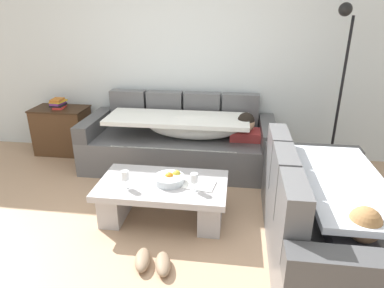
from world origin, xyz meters
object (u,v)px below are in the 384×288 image
Objects in this scene: floor_lamp at (339,82)px; couch_along_wall at (182,142)px; wine_glass_near_left at (125,176)px; pair_of_shoes at (153,262)px; fruit_bowl at (170,179)px; book_stack_on_cabinet at (58,103)px; open_magazine at (199,185)px; couch_near_window at (326,218)px; coffee_table at (163,196)px; wine_glass_near_right at (194,179)px; side_cabinet at (63,130)px.

couch_along_wall is at bearing -176.30° from floor_lamp.
wine_glass_near_left is 0.80m from pair_of_shoes.
wine_glass_near_left is (-0.30, -1.31, 0.16)m from couch_along_wall.
fruit_bowl is 1.21× the size of book_stack_on_cabinet.
fruit_bowl is 2.25m from floor_lamp.
fruit_bowl is 0.28m from open_magazine.
couch_near_window reaches higher than fruit_bowl.
wine_glass_near_left is at bearing -145.83° from floor_lamp.
couch_along_wall is 1.95× the size of coffee_table.
wine_glass_near_left is 0.62m from wine_glass_near_right.
couch_near_window is 3.56m from side_cabinet.
couch_near_window is at bearing -11.14° from wine_glass_near_right.
couch_near_window is at bearing 15.05° from pair_of_shoes.
couch_near_window is 5.19× the size of pair_of_shoes.
open_magazine is (-1.06, 0.31, 0.05)m from couch_near_window.
fruit_bowl is at bearing -37.84° from book_stack_on_cabinet.
pair_of_shoes is at bearing -113.68° from wine_glass_near_right.
wine_glass_near_left reaches higher than open_magazine.
open_magazine is at bearing -138.11° from floor_lamp.
couch_along_wall reaches higher than fruit_bowl.
coffee_table is 2.22m from side_cabinet.
floor_lamp is at bearing 3.70° from couch_along_wall.
floor_lamp reaches higher than open_magazine.
pair_of_shoes is (1.78, -2.08, -0.66)m from book_stack_on_cabinet.
floor_lamp reaches higher than couch_near_window.
wine_glass_near_left is 2.10m from book_stack_on_cabinet.
open_magazine is at bearing 70.24° from wine_glass_near_right.
couch_near_window reaches higher than pair_of_shoes.
wine_glass_near_left reaches higher than fruit_bowl.
couch_along_wall is 1.31× the size of couch_near_window.
book_stack_on_cabinet is (-3.13, 1.72, 0.37)m from couch_near_window.
wine_glass_near_right is at bearing 66.32° from pair_of_shoes.
fruit_bowl is 0.41m from wine_glass_near_left.
wine_glass_near_left is 1.00× the size of wine_glass_near_right.
couch_near_window is 3.59m from book_stack_on_cabinet.
wine_glass_near_right is (0.32, -1.27, 0.16)m from couch_along_wall.
couch_near_window reaches higher than book_stack_on_cabinet.
side_cabinet is (-1.79, 1.39, -0.10)m from fruit_bowl.
couch_along_wall is 1.32m from wine_glass_near_right.
coffee_table is 0.37m from open_magazine.
open_magazine reaches higher than pair_of_shoes.
couch_along_wall is at bearing 93.74° from fruit_bowl.
side_cabinet reaches higher than coffee_table.
fruit_bowl is 1.00× the size of open_magazine.
coffee_table is 0.42m from wine_glass_near_left.
couch_along_wall is 1.35m from wine_glass_near_left.
couch_along_wall is at bearing 43.42° from couch_near_window.
side_cabinet is (-3.12, 1.72, -0.01)m from couch_near_window.
side_cabinet is at bearing 61.20° from couch_near_window.
coffee_table is 7.23× the size of wine_glass_near_left.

